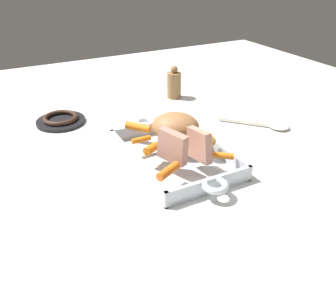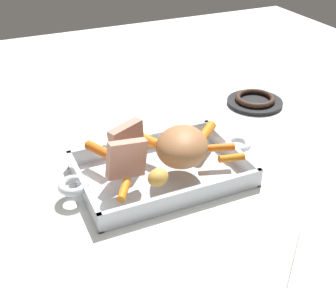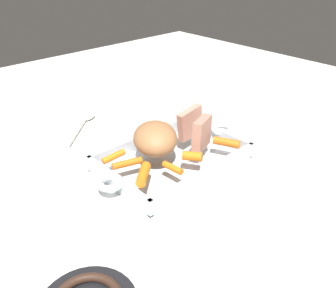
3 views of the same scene
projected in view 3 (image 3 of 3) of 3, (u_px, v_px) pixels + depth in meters
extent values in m
plane|color=silver|center=(172.00, 164.00, 0.89)|extent=(2.15, 2.15, 0.00)
cube|color=silver|center=(173.00, 163.00, 0.88)|extent=(0.34, 0.23, 0.01)
cube|color=silver|center=(206.00, 176.00, 0.80)|extent=(0.34, 0.01, 0.04)
cube|color=silver|center=(144.00, 141.00, 0.95)|extent=(0.34, 0.01, 0.04)
cube|color=silver|center=(117.00, 184.00, 0.78)|extent=(0.01, 0.23, 0.04)
cube|color=silver|center=(217.00, 135.00, 0.97)|extent=(0.01, 0.23, 0.04)
torus|color=silver|center=(110.00, 183.00, 0.76)|extent=(0.06, 0.06, 0.02)
torus|color=silver|center=(221.00, 129.00, 0.98)|extent=(0.06, 0.06, 0.02)
ellipsoid|color=#A46E43|center=(155.00, 138.00, 0.84)|extent=(0.16, 0.16, 0.07)
cube|color=tan|center=(190.00, 123.00, 0.91)|extent=(0.09, 0.02, 0.08)
cube|color=tan|center=(202.00, 134.00, 0.86)|extent=(0.08, 0.05, 0.08)
cylinder|color=orange|center=(173.00, 168.00, 0.78)|extent=(0.02, 0.05, 0.02)
cylinder|color=orange|center=(193.00, 156.00, 0.82)|extent=(0.04, 0.05, 0.02)
cylinder|color=orange|center=(182.00, 124.00, 0.97)|extent=(0.04, 0.05, 0.02)
cylinder|color=orange|center=(227.00, 142.00, 0.88)|extent=(0.05, 0.07, 0.02)
cylinder|color=orange|center=(143.00, 174.00, 0.75)|extent=(0.07, 0.06, 0.02)
cylinder|color=orange|center=(114.00, 156.00, 0.82)|extent=(0.06, 0.02, 0.02)
cylinder|color=orange|center=(127.00, 163.00, 0.80)|extent=(0.07, 0.04, 0.02)
ellipsoid|color=gold|center=(164.00, 129.00, 0.93)|extent=(0.06, 0.05, 0.03)
cylinder|color=white|center=(76.00, 131.00, 1.02)|extent=(0.13, 0.13, 0.02)
ellipsoid|color=white|center=(86.00, 116.00, 1.11)|extent=(0.08, 0.08, 0.02)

